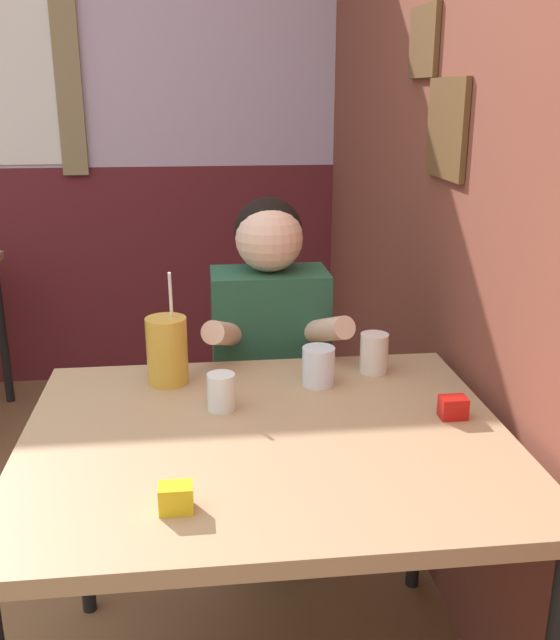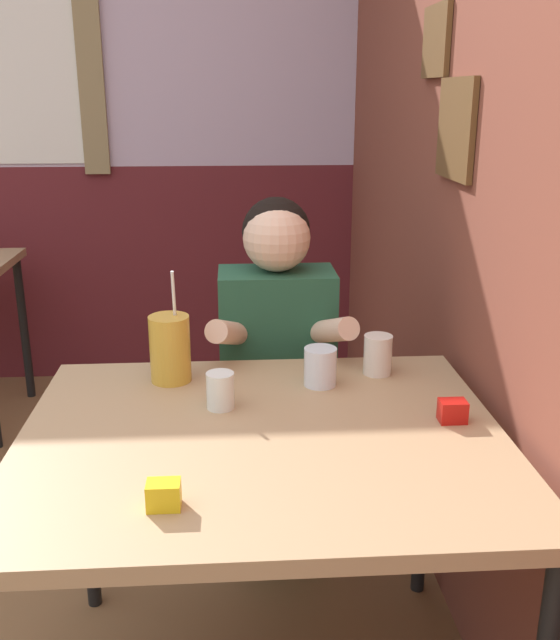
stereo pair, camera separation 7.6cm
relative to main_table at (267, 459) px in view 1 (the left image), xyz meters
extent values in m
cube|color=brown|center=(0.59, 0.94, 0.67)|extent=(0.06, 4.56, 2.70)
cube|color=brown|center=(0.55, 0.79, 0.91)|extent=(0.02, 0.24, 0.20)
cube|color=brown|center=(0.55, 0.54, 0.67)|extent=(0.02, 0.28, 0.26)
cube|color=maroon|center=(-0.78, 2.25, -0.13)|extent=(5.67, 0.06, 1.10)
cube|color=#937F56|center=(-0.71, 2.20, 0.87)|extent=(0.12, 0.02, 0.97)
cube|color=tan|center=(0.00, 0.00, 0.04)|extent=(1.05, 0.88, 0.04)
cylinder|color=black|center=(-0.49, 0.40, -0.33)|extent=(0.04, 0.04, 0.71)
cylinder|color=black|center=(0.49, 0.40, -0.33)|extent=(0.04, 0.04, 0.71)
cylinder|color=black|center=(-1.08, 1.96, -0.33)|extent=(0.04, 0.04, 0.71)
cube|color=#235138|center=(0.07, 0.62, -0.46)|extent=(0.31, 0.20, 0.45)
cube|color=#235138|center=(0.07, 0.62, 0.02)|extent=(0.34, 0.20, 0.50)
sphere|color=black|center=(0.07, 0.64, 0.38)|extent=(0.20, 0.20, 0.20)
sphere|color=beige|center=(0.07, 0.62, 0.37)|extent=(0.19, 0.19, 0.19)
cylinder|color=beige|center=(-0.07, 0.48, 0.13)|extent=(0.14, 0.27, 0.15)
cylinder|color=beige|center=(0.21, 0.48, 0.13)|extent=(0.14, 0.27, 0.15)
cylinder|color=gold|center=(-0.22, 0.31, 0.15)|extent=(0.10, 0.10, 0.17)
cylinder|color=white|center=(-0.20, 0.31, 0.28)|extent=(0.01, 0.04, 0.14)
cylinder|color=silver|center=(0.16, 0.26, 0.11)|extent=(0.08, 0.08, 0.10)
cylinder|color=silver|center=(-0.09, 0.14, 0.11)|extent=(0.07, 0.07, 0.09)
cylinder|color=silver|center=(0.31, 0.32, 0.11)|extent=(0.07, 0.07, 0.10)
cube|color=#B7140F|center=(0.43, 0.03, 0.09)|extent=(0.06, 0.04, 0.05)
cube|color=yellow|center=(-0.19, -0.28, 0.09)|extent=(0.06, 0.04, 0.05)
camera|label=1|loc=(-0.13, -1.38, 0.76)|focal=40.00mm
camera|label=2|loc=(-0.06, -1.39, 0.76)|focal=40.00mm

